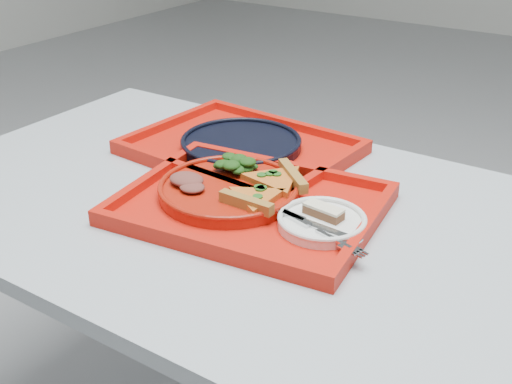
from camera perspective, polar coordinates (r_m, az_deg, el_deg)
table at (r=1.16m, az=4.58°, el=-6.05°), size 1.60×0.80×0.75m
tray_main at (r=1.16m, az=-0.48°, el=-1.42°), size 0.49×0.40×0.01m
tray_far at (r=1.40m, az=-1.33°, el=3.70°), size 0.48×0.38×0.01m
dinner_plate at (r=1.19m, az=-2.42°, el=0.10°), size 0.26×0.26×0.02m
side_plate at (r=1.09m, az=5.88°, el=-2.79°), size 0.15×0.15×0.01m
navy_plate at (r=1.39m, az=-1.34°, el=4.23°), size 0.26×0.26×0.02m
pizza_slice_a at (r=1.13m, az=-0.01°, el=-0.36°), size 0.11×0.12×0.02m
pizza_slice_b at (r=1.19m, az=1.74°, el=1.26°), size 0.18×0.18×0.02m
salad_heap at (r=1.24m, az=-1.96°, el=2.80°), size 0.08×0.07×0.04m
meat_portion at (r=1.19m, az=-6.20°, el=1.12°), size 0.07×0.05×0.02m
dessert_bar at (r=1.09m, az=6.02°, el=-1.71°), size 0.07×0.04×0.02m
knife at (r=1.07m, az=4.99°, el=-2.78°), size 0.19×0.03×0.01m
fork at (r=1.05m, az=5.35°, el=-3.29°), size 0.18×0.07×0.01m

